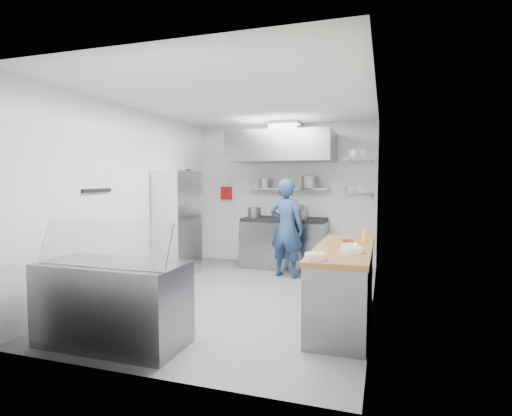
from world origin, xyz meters
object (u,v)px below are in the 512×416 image
(wire_rack, at_px, (178,224))
(gas_range, at_px, (285,244))
(chef, at_px, (286,228))
(display_case, at_px, (113,304))

(wire_rack, bearing_deg, gas_range, 37.29)
(chef, distance_m, wire_rack, 1.91)
(gas_range, bearing_deg, display_case, -101.09)
(gas_range, relative_size, display_case, 1.07)
(gas_range, height_order, wire_rack, wire_rack)
(chef, bearing_deg, gas_range, -61.32)
(gas_range, bearing_deg, wire_rack, -142.71)
(wire_rack, xyz_separation_m, display_case, (0.83, -2.86, -0.50))
(gas_range, xyz_separation_m, chef, (0.21, -0.74, 0.41))
(wire_rack, bearing_deg, display_case, -73.88)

